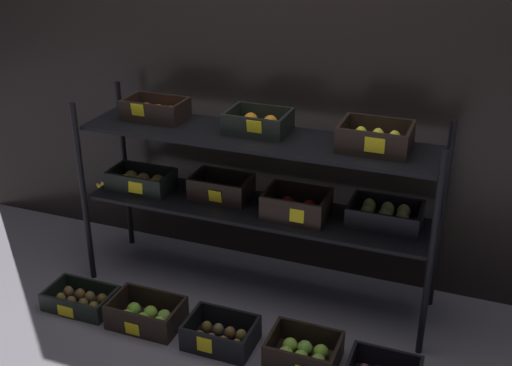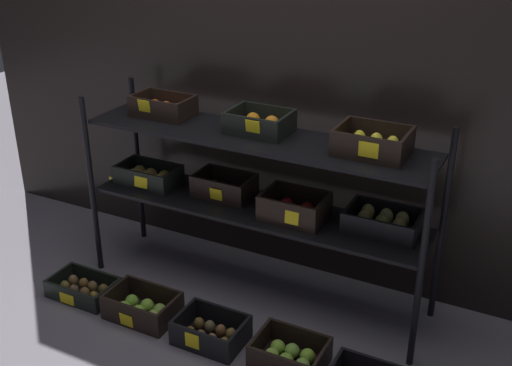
{
  "view_description": "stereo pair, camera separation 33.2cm",
  "coord_description": "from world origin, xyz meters",
  "px_view_note": "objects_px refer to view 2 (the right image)",
  "views": [
    {
      "loc": [
        1.08,
        -2.82,
        2.05
      ],
      "look_at": [
        0.0,
        0.0,
        0.67
      ],
      "focal_mm": 44.67,
      "sensor_mm": 36.0,
      "label": 1
    },
    {
      "loc": [
        1.38,
        -2.69,
        2.05
      ],
      "look_at": [
        0.0,
        0.0,
        0.67
      ],
      "focal_mm": 44.67,
      "sensor_mm": 36.0,
      "label": 2
    }
  ],
  "objects_px": {
    "display_rack": "(259,174)",
    "crate_ground_center_kiwi": "(211,333)",
    "crate_ground_kiwi": "(84,289)",
    "crate_ground_right_apple_green": "(290,356)",
    "crate_ground_apple_green": "(143,308)"
  },
  "relations": [
    {
      "from": "crate_ground_apple_green",
      "to": "crate_ground_right_apple_green",
      "type": "xyz_separation_m",
      "value": [
        0.85,
        0.01,
        -0.0
      ]
    },
    {
      "from": "display_rack",
      "to": "crate_ground_apple_green",
      "type": "xyz_separation_m",
      "value": [
        -0.43,
        -0.51,
        -0.66
      ]
    },
    {
      "from": "crate_ground_apple_green",
      "to": "crate_ground_right_apple_green",
      "type": "relative_size",
      "value": 1.09
    },
    {
      "from": "crate_ground_kiwi",
      "to": "crate_ground_right_apple_green",
      "type": "xyz_separation_m",
      "value": [
        1.26,
        0.0,
        0.01
      ]
    },
    {
      "from": "display_rack",
      "to": "crate_ground_center_kiwi",
      "type": "xyz_separation_m",
      "value": [
        -0.0,
        -0.52,
        -0.66
      ]
    },
    {
      "from": "display_rack",
      "to": "crate_ground_right_apple_green",
      "type": "bearing_deg",
      "value": -50.04
    },
    {
      "from": "display_rack",
      "to": "crate_ground_right_apple_green",
      "type": "distance_m",
      "value": 0.93
    },
    {
      "from": "crate_ground_kiwi",
      "to": "crate_ground_center_kiwi",
      "type": "xyz_separation_m",
      "value": [
        0.83,
        -0.02,
        0.01
      ]
    },
    {
      "from": "display_rack",
      "to": "crate_ground_center_kiwi",
      "type": "height_order",
      "value": "display_rack"
    },
    {
      "from": "crate_ground_kiwi",
      "to": "crate_ground_apple_green",
      "type": "relative_size",
      "value": 1.0
    },
    {
      "from": "crate_ground_center_kiwi",
      "to": "crate_ground_right_apple_green",
      "type": "height_order",
      "value": "same"
    },
    {
      "from": "display_rack",
      "to": "crate_ground_center_kiwi",
      "type": "relative_size",
      "value": 5.88
    },
    {
      "from": "crate_ground_kiwi",
      "to": "crate_ground_center_kiwi",
      "type": "distance_m",
      "value": 0.83
    },
    {
      "from": "display_rack",
      "to": "crate_ground_kiwi",
      "type": "bearing_deg",
      "value": -149.14
    },
    {
      "from": "display_rack",
      "to": "crate_ground_right_apple_green",
      "type": "xyz_separation_m",
      "value": [
        0.42,
        -0.5,
        -0.66
      ]
    }
  ]
}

